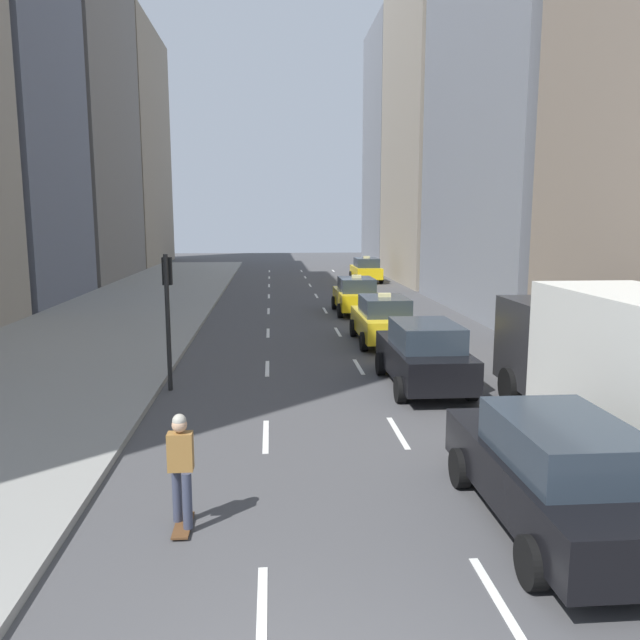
# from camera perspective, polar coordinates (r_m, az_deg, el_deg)

# --- Properties ---
(sidewalk_left) EXTENTS (8.00, 66.00, 0.15)m
(sidewalk_left) POSITION_cam_1_polar(r_m,az_deg,el_deg) (32.58, -16.77, 1.03)
(sidewalk_left) COLOR gray
(sidewalk_left) RESTS_ON ground
(lane_markings) EXTENTS (5.72, 56.00, 0.01)m
(lane_markings) POSITION_cam_1_polar(r_m,az_deg,el_deg) (28.01, 0.99, -0.01)
(lane_markings) COLOR white
(lane_markings) RESTS_ON ground
(building_row_left) EXTENTS (6.00, 67.88, 27.31)m
(building_row_left) POSITION_cam_1_polar(r_m,az_deg,el_deg) (40.93, -25.92, 19.56)
(building_row_left) COLOR gray
(building_row_left) RESTS_ON ground
(taxi_lead) EXTENTS (2.02, 4.40, 1.87)m
(taxi_lead) POSITION_cam_1_polar(r_m,az_deg,el_deg) (45.32, 4.23, 4.61)
(taxi_lead) COLOR yellow
(taxi_lead) RESTS_ON ground
(taxi_second) EXTENTS (2.02, 4.40, 1.87)m
(taxi_second) POSITION_cam_1_polar(r_m,az_deg,el_deg) (30.01, 3.29, 2.29)
(taxi_second) COLOR yellow
(taxi_second) RESTS_ON ground
(taxi_third) EXTENTS (2.02, 4.40, 1.87)m
(taxi_third) POSITION_cam_1_polar(r_m,az_deg,el_deg) (22.79, 5.79, 0.05)
(taxi_third) COLOR yellow
(taxi_third) RESTS_ON ground
(sedan_black_near) EXTENTS (2.02, 4.49, 1.80)m
(sedan_black_near) POSITION_cam_1_polar(r_m,az_deg,el_deg) (16.92, 9.46, -3.12)
(sedan_black_near) COLOR black
(sedan_black_near) RESTS_ON ground
(sedan_silver_behind) EXTENTS (2.02, 4.75, 1.73)m
(sedan_silver_behind) POSITION_cam_1_polar(r_m,az_deg,el_deg) (9.86, 20.64, -12.87)
(sedan_silver_behind) COLOR black
(sedan_silver_behind) RESTS_ON ground
(box_truck) EXTENTS (2.58, 8.40, 3.15)m
(box_truck) POSITION_cam_1_polar(r_m,az_deg,el_deg) (13.37, 26.49, -3.76)
(box_truck) COLOR #262628
(box_truck) RESTS_ON ground
(skateboarder) EXTENTS (0.36, 0.80, 1.75)m
(skateboarder) POSITION_cam_1_polar(r_m,az_deg,el_deg) (9.45, -12.60, -12.91)
(skateboarder) COLOR brown
(skateboarder) RESTS_ON ground
(traffic_light_pole) EXTENTS (0.24, 0.42, 3.60)m
(traffic_light_pole) POSITION_cam_1_polar(r_m,az_deg,el_deg) (16.74, -13.76, 1.81)
(traffic_light_pole) COLOR black
(traffic_light_pole) RESTS_ON ground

